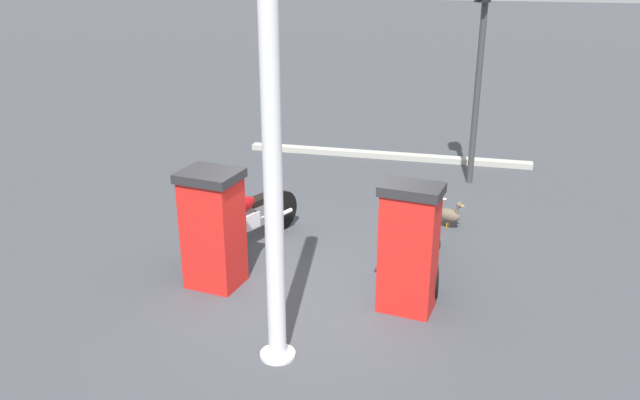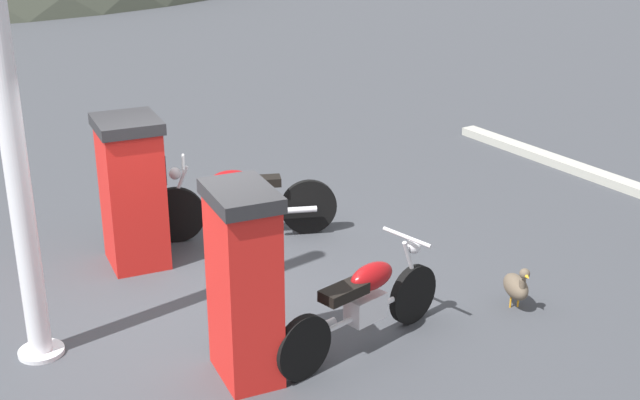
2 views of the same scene
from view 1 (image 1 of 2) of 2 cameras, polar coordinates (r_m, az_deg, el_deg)
The scene contains 9 objects.
ground_plane at distance 8.66m, azimuth -0.93°, elevation -8.18°, with size 120.00×120.00×0.00m, color #383A3F.
fuel_pump_near at distance 7.96m, azimuth 7.91°, elevation -4.25°, with size 0.62×0.80×1.68m.
fuel_pump_far at distance 8.63m, azimuth -9.50°, elevation -2.50°, with size 0.76×0.83×1.62m.
motorcycle_near_pump at distance 9.10m, azimuth 9.63°, elevation -3.88°, with size 1.94×0.62×0.93m.
motorcycle_far_pump at distance 9.82m, azimuth -6.41°, elevation -1.58°, with size 2.05×0.98×0.97m.
wandering_duck at distance 10.71m, azimuth 11.45°, elevation -1.28°, with size 0.33×0.48×0.50m.
roadside_traffic_light at distance 12.36m, azimuth 14.14°, elevation 13.86°, with size 0.40×0.29×4.15m.
canopy_support_pole at distance 6.43m, azimuth -4.25°, elevation 2.70°, with size 0.40×0.40×4.57m.
road_edge_kerb at distance 14.29m, azimuth 5.94°, elevation 3.98°, with size 0.38×6.23×0.12m.
Camera 1 is at (-7.26, -2.09, 4.23)m, focal length 35.88 mm.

